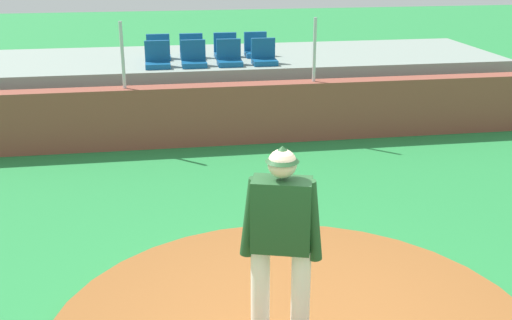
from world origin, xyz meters
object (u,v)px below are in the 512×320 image
pitcher (281,231)px  stadium_chair_6 (226,50)px  stadium_chair_0 (158,59)px  stadium_chair_7 (256,49)px  stadium_chair_1 (194,58)px  stadium_chair_4 (159,51)px  stadium_chair_5 (192,51)px  stadium_chair_3 (264,56)px  stadium_chair_2 (229,57)px

pitcher → stadium_chair_6: bearing=103.8°
stadium_chair_0 → stadium_chair_6: (1.44, 0.89, 0.00)m
stadium_chair_0 → stadium_chair_7: same height
stadium_chair_1 → stadium_chair_6: 1.17m
stadium_chair_0 → stadium_chair_4: same height
stadium_chair_4 → stadium_chair_5: size_ratio=1.00×
stadium_chair_1 → stadium_chair_6: same height
stadium_chair_5 → stadium_chair_3: bearing=147.2°
stadium_chair_3 → stadium_chair_7: (-0.01, 0.91, 0.00)m
stadium_chair_2 → stadium_chair_6: size_ratio=1.00×
pitcher → stadium_chair_5: bearing=108.7°
stadium_chair_1 → stadium_chair_3: size_ratio=1.00×
stadium_chair_5 → stadium_chair_1: bearing=88.8°
stadium_chair_0 → stadium_chair_7: size_ratio=1.00×
stadium_chair_6 → stadium_chair_7: same height
stadium_chair_4 → stadium_chair_7: size_ratio=1.00×
stadium_chair_5 → stadium_chair_6: 0.72m
stadium_chair_1 → stadium_chair_5: bearing=-91.2°
stadium_chair_2 → stadium_chair_0: bearing=-0.3°
stadium_chair_6 → stadium_chair_2: bearing=87.8°
pitcher → stadium_chair_6: 8.44m
stadium_chair_3 → stadium_chair_7: size_ratio=1.00×
pitcher → stadium_chair_7: 8.51m
stadium_chair_1 → stadium_chair_4: bearing=-53.7°
pitcher → stadium_chair_2: 7.54m
pitcher → stadium_chair_2: pitcher is taller
stadium_chair_4 → stadium_chair_3: bearing=156.2°
stadium_chair_4 → stadium_chair_5: bearing=178.0°
stadium_chair_0 → stadium_chair_7: (2.09, 0.89, 0.00)m
stadium_chair_4 → stadium_chair_6: size_ratio=1.00×
stadium_chair_3 → stadium_chair_0: bearing=-0.3°
stadium_chair_7 → stadium_chair_1: bearing=33.1°
stadium_chair_0 → stadium_chair_2: (1.41, -0.01, 0.00)m
pitcher → stadium_chair_3: pitcher is taller
stadium_chair_3 → stadium_chair_7: 0.91m
stadium_chair_0 → stadium_chair_4: bearing=-92.1°
stadium_chair_6 → stadium_chair_4: bearing=-0.4°
stadium_chair_3 → stadium_chair_6: (-0.66, 0.90, 0.00)m
stadium_chair_0 → stadium_chair_4: 0.90m
pitcher → stadium_chair_0: (-0.91, 7.53, 0.15)m
stadium_chair_1 → stadium_chair_7: 1.66m
pitcher → stadium_chair_3: bearing=98.4°
pitcher → stadium_chair_1: size_ratio=3.64×
stadium_chair_6 → stadium_chair_0: bearing=31.7°
stadium_chair_2 → stadium_chair_7: bearing=-127.4°
stadium_chair_5 → stadium_chair_6: size_ratio=1.00×
stadium_chair_5 → stadium_chair_7: same height
pitcher → stadium_chair_4: pitcher is taller
stadium_chair_0 → stadium_chair_7: bearing=-156.9°
stadium_chair_0 → stadium_chair_6: same height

